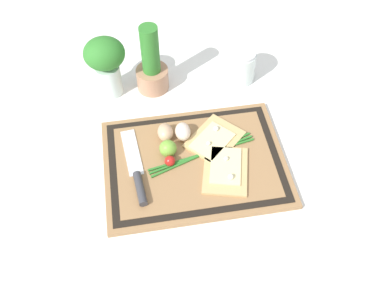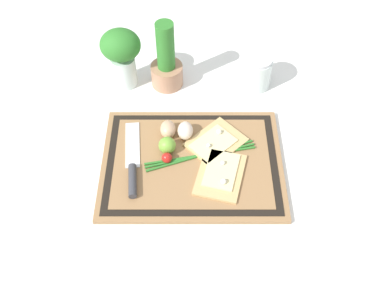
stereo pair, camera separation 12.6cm
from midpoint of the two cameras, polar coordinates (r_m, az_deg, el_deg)
name	(u,v)px [view 1 (the left image)]	position (r m, az deg, el deg)	size (l,w,h in m)	color
ground_plane	(195,164)	(1.26, -2.51, -2.79)	(6.00, 6.00, 0.00)	white
cutting_board	(195,163)	(1.25, -2.53, -2.57)	(0.50, 0.38, 0.02)	#997047
pizza_slice_near	(226,169)	(1.22, 1.34, -3.43)	(0.15, 0.18, 0.02)	tan
pizza_slice_far	(214,139)	(1.28, 0.02, 0.42)	(0.19, 0.19, 0.02)	tan
knife	(138,177)	(1.22, -9.88, -4.40)	(0.05, 0.26, 0.02)	silver
egg_brown	(165,132)	(1.29, -6.22, 1.31)	(0.04, 0.06, 0.04)	tan
egg_pink	(183,132)	(1.28, -3.99, 1.41)	(0.04, 0.06, 0.04)	beige
lime	(168,148)	(1.24, -5.97, -0.74)	(0.05, 0.05, 0.05)	#70A838
cherry_tomato_red	(170,161)	(1.23, -5.76, -2.34)	(0.03, 0.03, 0.03)	red
scallion_bunch	(202,154)	(1.25, -1.58, -1.49)	(0.31, 0.11, 0.01)	#2D7528
herb_pot	(152,68)	(1.42, -7.71, 9.41)	(0.10, 0.10, 0.23)	#AD7A5B
sauce_jar	(240,67)	(1.46, 3.70, 9.61)	(0.10, 0.10, 0.11)	silver
herb_glass	(106,62)	(1.40, -13.48, 9.95)	(0.12, 0.11, 0.21)	silver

